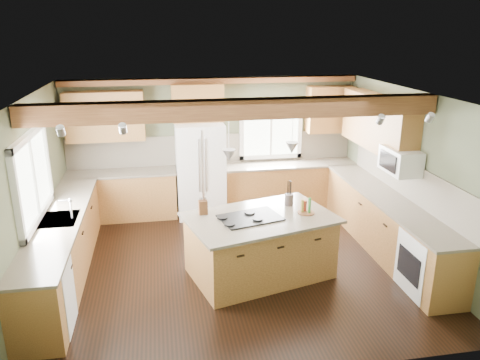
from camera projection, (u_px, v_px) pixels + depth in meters
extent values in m
plane|color=black|center=(234.00, 264.00, 7.25)|extent=(5.60, 5.60, 0.00)
plane|color=silver|center=(233.00, 95.00, 6.44)|extent=(5.60, 5.60, 0.00)
plane|color=#4E563D|center=(213.00, 144.00, 9.19)|extent=(5.60, 0.00, 5.60)
plane|color=#4E563D|center=(32.00, 196.00, 6.38)|extent=(0.00, 5.00, 5.00)
plane|color=#4E563D|center=(410.00, 175.00, 7.31)|extent=(0.00, 5.00, 5.00)
cube|color=#4E2716|center=(238.00, 109.00, 6.14)|extent=(5.55, 0.26, 0.26)
cube|color=#4E2716|center=(213.00, 81.00, 8.70)|extent=(5.55, 0.20, 0.10)
cube|color=brown|center=(213.00, 149.00, 9.20)|extent=(5.58, 0.03, 0.58)
cube|color=brown|center=(407.00, 179.00, 7.38)|extent=(0.03, 3.70, 0.58)
cube|color=brown|center=(122.00, 196.00, 8.88)|extent=(2.02, 0.60, 0.88)
cube|color=#4D4438|center=(120.00, 173.00, 8.73)|extent=(2.06, 0.64, 0.04)
cube|color=brown|center=(289.00, 186.00, 9.42)|extent=(2.62, 0.60, 0.88)
cube|color=#4D4438|center=(290.00, 164.00, 9.28)|extent=(2.66, 0.64, 0.04)
cube|color=brown|center=(63.00, 249.00, 6.75)|extent=(0.60, 3.70, 0.88)
cube|color=#4D4438|center=(59.00, 220.00, 6.61)|extent=(0.64, 3.74, 0.04)
cube|color=brown|center=(386.00, 225.00, 7.58)|extent=(0.60, 3.70, 0.88)
cube|color=#4D4438|center=(388.00, 199.00, 7.43)|extent=(0.64, 3.74, 0.04)
cube|color=brown|center=(105.00, 116.00, 8.49)|extent=(1.40, 0.35, 0.90)
cube|color=brown|center=(198.00, 103.00, 8.71)|extent=(0.96, 0.35, 0.70)
cube|color=brown|center=(378.00, 123.00, 7.92)|extent=(0.35, 2.20, 0.90)
cube|color=brown|center=(330.00, 109.00, 9.20)|extent=(0.90, 0.35, 0.90)
cube|color=white|center=(32.00, 178.00, 6.36)|extent=(0.04, 1.60, 1.05)
cube|color=white|center=(271.00, 130.00, 9.28)|extent=(1.10, 0.04, 1.00)
cube|color=#262628|center=(59.00, 220.00, 6.60)|extent=(0.50, 0.65, 0.03)
cylinder|color=#B2B2B7|center=(71.00, 209.00, 6.59)|extent=(0.02, 0.02, 0.28)
cube|color=white|center=(44.00, 299.00, 5.54)|extent=(0.60, 0.60, 0.84)
cube|color=white|center=(429.00, 264.00, 6.36)|extent=(0.60, 0.72, 0.84)
cube|color=white|center=(400.00, 161.00, 7.15)|extent=(0.40, 0.70, 0.38)
cone|color=#B2B2B7|center=(229.00, 155.00, 6.19)|extent=(0.18, 0.18, 0.16)
cone|color=#B2B2B7|center=(292.00, 148.00, 6.58)|extent=(0.18, 0.18, 0.16)
cube|color=white|center=(200.00, 170.00, 8.91)|extent=(0.90, 0.74, 1.80)
cube|color=brown|center=(260.00, 247.00, 6.83)|extent=(2.17, 1.64, 0.88)
cube|color=#4D4438|center=(260.00, 218.00, 6.69)|extent=(2.33, 1.79, 0.04)
cube|color=black|center=(250.00, 218.00, 6.62)|extent=(0.95, 0.75, 0.02)
cube|color=brown|center=(203.00, 207.00, 6.74)|extent=(0.13, 0.10, 0.21)
cylinder|color=#39322D|center=(289.00, 200.00, 7.08)|extent=(0.13, 0.13, 0.18)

